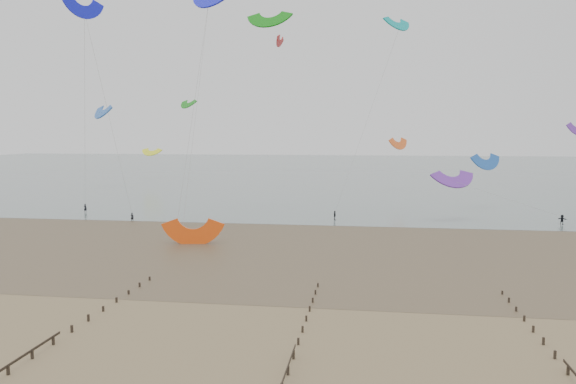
% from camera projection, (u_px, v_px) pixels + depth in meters
% --- Properties ---
extents(ground, '(500.00, 500.00, 0.00)m').
position_uv_depth(ground, '(256.00, 325.00, 45.90)').
color(ground, brown).
rests_on(ground, ground).
extents(sea_and_shore, '(500.00, 665.00, 0.03)m').
position_uv_depth(sea_and_shore, '(276.00, 242.00, 80.33)').
color(sea_and_shore, '#475654').
rests_on(sea_and_shore, ground).
extents(kitesurfer_lead, '(0.59, 0.41, 1.55)m').
position_uv_depth(kitesurfer_lead, '(132.00, 217.00, 99.47)').
color(kitesurfer_lead, black).
rests_on(kitesurfer_lead, ground).
extents(kitesurfers, '(101.68, 26.60, 1.84)m').
position_uv_depth(kitesurfers, '(403.00, 225.00, 90.22)').
color(kitesurfers, black).
rests_on(kitesurfers, ground).
extents(grounded_kite, '(8.09, 6.74, 4.02)m').
position_uv_depth(grounded_kite, '(193.00, 244.00, 79.22)').
color(grounded_kite, '#FF5010').
rests_on(grounded_kite, ground).
extents(kites_airborne, '(258.66, 120.92, 43.92)m').
position_uv_depth(kites_airborne, '(244.00, 111.00, 131.08)').
color(kites_airborne, '#A21C52').
rests_on(kites_airborne, ground).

